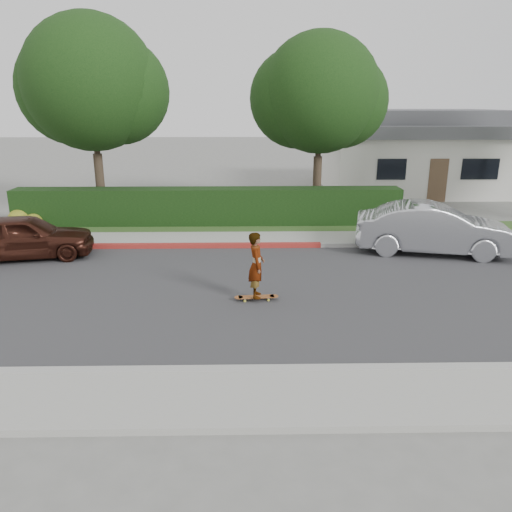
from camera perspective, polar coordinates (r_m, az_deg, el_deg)
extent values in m
plane|color=slate|center=(13.00, 5.56, -4.05)|extent=(120.00, 120.00, 0.00)
cube|color=#2D2D30|center=(13.00, 5.56, -4.03)|extent=(60.00, 8.00, 0.01)
cube|color=#9E9E99|center=(9.30, 8.46, -12.78)|extent=(60.00, 0.20, 0.15)
cube|color=gray|center=(8.55, 9.45, -15.86)|extent=(60.00, 1.60, 0.12)
cube|color=#9E9E99|center=(16.85, 4.01, 1.24)|extent=(60.00, 0.20, 0.15)
cube|color=maroon|center=(17.15, -12.87, 1.13)|extent=(12.00, 0.21, 0.15)
cube|color=gray|center=(17.72, 3.76, 1.99)|extent=(60.00, 1.60, 0.12)
cube|color=#2D4C1E|center=(19.26, 3.38, 3.21)|extent=(60.00, 1.60, 0.10)
cube|color=black|center=(19.69, -5.50, 5.56)|extent=(15.00, 1.00, 1.50)
sphere|color=#2D4C19|center=(21.21, -25.38, 3.70)|extent=(0.90, 0.90, 0.90)
sphere|color=#2D4C19|center=(20.80, -24.07, 3.48)|extent=(0.70, 0.70, 0.70)
cylinder|color=#33261C|center=(21.66, -17.35, 7.53)|extent=(0.36, 0.36, 2.70)
cylinder|color=#33261C|center=(21.44, -17.84, 12.87)|extent=(0.24, 0.24, 2.25)
sphere|color=black|center=(21.41, -18.35, 18.26)|extent=(5.20, 5.20, 5.20)
sphere|color=black|center=(22.02, -20.08, 17.52)|extent=(4.42, 4.42, 4.42)
sphere|color=black|center=(21.46, -15.63, 17.68)|extent=(4.16, 4.16, 4.16)
cylinder|color=#33261C|center=(21.52, 6.97, 7.88)|extent=(0.36, 0.36, 2.52)
cylinder|color=#33261C|center=(21.30, 7.16, 12.90)|extent=(0.24, 0.24, 2.10)
sphere|color=black|center=(21.25, 7.35, 17.99)|extent=(4.80, 4.80, 4.80)
sphere|color=black|center=(21.55, 4.97, 17.51)|extent=(4.08, 4.08, 4.08)
sphere|color=black|center=(21.69, 9.67, 17.08)|extent=(3.84, 3.84, 3.84)
cube|color=beige|center=(29.77, 17.80, 10.22)|extent=(10.00, 8.00, 3.00)
cube|color=#4C4C51|center=(29.63, 18.12, 13.67)|extent=(10.60, 8.60, 0.60)
cube|color=#4C4C51|center=(29.61, 18.23, 14.83)|extent=(8.40, 6.40, 0.80)
cube|color=black|center=(25.20, 15.23, 9.54)|extent=(1.40, 0.06, 1.00)
cube|color=black|center=(26.71, 24.23, 9.05)|extent=(1.80, 0.06, 1.00)
cube|color=brown|center=(26.00, 20.06, 8.10)|extent=(0.90, 0.06, 2.10)
cylinder|color=gold|center=(12.25, -1.28, -5.15)|extent=(0.06, 0.04, 0.06)
cylinder|color=gold|center=(12.40, -1.34, -4.86)|extent=(0.06, 0.04, 0.06)
cylinder|color=gold|center=(12.30, 1.44, -5.04)|extent=(0.06, 0.04, 0.06)
cylinder|color=gold|center=(12.45, 1.35, -4.76)|extent=(0.06, 0.04, 0.06)
cube|color=silver|center=(12.31, -1.31, -4.82)|extent=(0.06, 0.18, 0.02)
cube|color=silver|center=(12.36, 1.39, -4.73)|extent=(0.06, 0.18, 0.02)
cube|color=brown|center=(12.33, 0.04, -4.68)|extent=(0.89, 0.28, 0.02)
cylinder|color=brown|center=(12.29, -1.99, -4.75)|extent=(0.23, 0.23, 0.02)
cylinder|color=brown|center=(12.37, 2.07, -4.60)|extent=(0.23, 0.23, 0.02)
imported|color=white|center=(12.04, 0.04, -1.04)|extent=(0.40, 0.60, 1.63)
imported|color=#B7B9BF|center=(16.99, 19.65, 2.94)|extent=(5.14, 2.73, 1.61)
imported|color=#3A1A12|center=(17.09, -24.95, 2.04)|extent=(4.33, 2.40, 1.40)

